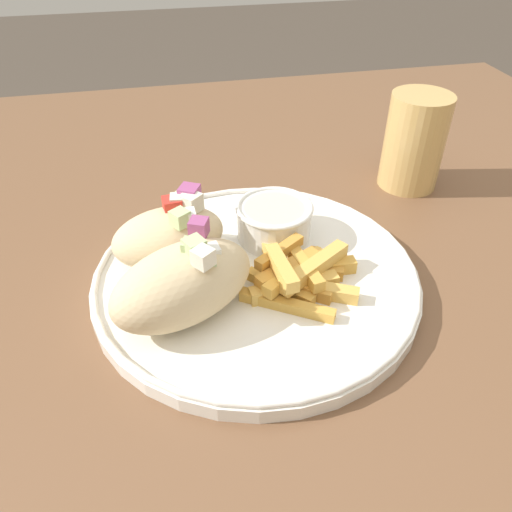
{
  "coord_description": "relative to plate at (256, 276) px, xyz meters",
  "views": [
    {
      "loc": [
        -0.09,
        -0.34,
        1.09
      ],
      "look_at": [
        -0.02,
        0.01,
        0.81
      ],
      "focal_mm": 35.0,
      "sensor_mm": 36.0,
      "label": 1
    }
  ],
  "objects": [
    {
      "name": "water_glass",
      "position": [
        0.23,
        0.15,
        0.04
      ],
      "size": [
        0.07,
        0.07,
        0.11
      ],
      "color": "tan",
      "rests_on": "table"
    },
    {
      "name": "table",
      "position": [
        0.02,
        -0.01,
        -0.1
      ],
      "size": [
        1.17,
        1.17,
        0.78
      ],
      "color": "brown",
      "rests_on": "ground_plane"
    },
    {
      "name": "sauce_ramekin",
      "position": [
        0.03,
        0.05,
        0.03
      ],
      "size": [
        0.08,
        0.08,
        0.04
      ],
      "color": "white",
      "rests_on": "plate"
    },
    {
      "name": "fries_pile",
      "position": [
        0.03,
        -0.03,
        0.02
      ],
      "size": [
        0.11,
        0.11,
        0.04
      ],
      "color": "gold",
      "rests_on": "plate"
    },
    {
      "name": "pita_sandwich_near",
      "position": [
        -0.07,
        -0.04,
        0.04
      ],
      "size": [
        0.15,
        0.12,
        0.07
      ],
      "rotation": [
        0.0,
        0.0,
        0.46
      ],
      "color": "beige",
      "rests_on": "plate"
    },
    {
      "name": "pita_sandwich_far",
      "position": [
        -0.08,
        0.04,
        0.03
      ],
      "size": [
        0.12,
        0.09,
        0.07
      ],
      "rotation": [
        0.0,
        0.0,
        0.2
      ],
      "color": "beige",
      "rests_on": "plate"
    },
    {
      "name": "plate",
      "position": [
        0.0,
        0.0,
        0.0
      ],
      "size": [
        0.31,
        0.31,
        0.02
      ],
      "color": "white",
      "rests_on": "table"
    }
  ]
}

